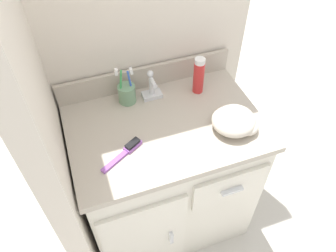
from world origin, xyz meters
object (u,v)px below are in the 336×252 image
object	(u,v)px
hairbrush	(127,150)
hand_towel	(236,121)
shaving_cream_can	(199,76)
toothbrush_cup	(127,93)

from	to	relation	value
hairbrush	hand_towel	distance (m)	0.46
shaving_cream_can	hairbrush	bearing A→B (deg)	-148.95
shaving_cream_can	hairbrush	xyz separation A→B (m)	(-0.41, -0.25, -0.08)
toothbrush_cup	hand_towel	world-z (taller)	toothbrush_cup
hairbrush	hand_towel	world-z (taller)	hand_towel
hand_towel	shaving_cream_can	bearing A→B (deg)	100.99
shaving_cream_can	hand_towel	distance (m)	0.28
shaving_cream_can	hairbrush	world-z (taller)	shaving_cream_can
shaving_cream_can	hand_towel	size ratio (longest dim) A/B	0.95
toothbrush_cup	shaving_cream_can	distance (m)	0.33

